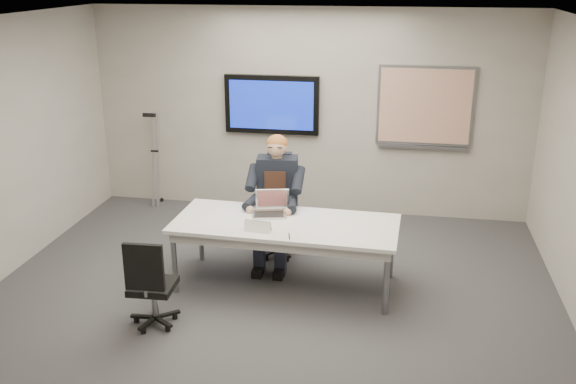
% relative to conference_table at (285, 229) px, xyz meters
% --- Properties ---
extents(floor, '(6.00, 6.00, 0.02)m').
position_rel_conference_table_xyz_m(floor, '(-0.11, -0.65, -0.65)').
color(floor, '#39383B').
rests_on(floor, ground).
extents(ceiling, '(6.00, 6.00, 0.02)m').
position_rel_conference_table_xyz_m(ceiling, '(-0.11, -0.65, 2.15)').
color(ceiling, white).
rests_on(ceiling, wall_back).
extents(wall_back, '(6.00, 0.02, 2.80)m').
position_rel_conference_table_xyz_m(wall_back, '(-0.11, 2.35, 0.75)').
color(wall_back, '#9B958C').
rests_on(wall_back, ground).
extents(wall_front, '(6.00, 0.02, 2.80)m').
position_rel_conference_table_xyz_m(wall_front, '(-0.11, -3.65, 0.75)').
color(wall_front, '#9B958C').
rests_on(wall_front, ground).
extents(conference_table, '(2.40, 1.07, 0.73)m').
position_rel_conference_table_xyz_m(conference_table, '(0.00, 0.00, 0.00)').
color(conference_table, white).
rests_on(conference_table, ground).
extents(tv_display, '(1.30, 0.09, 0.80)m').
position_rel_conference_table_xyz_m(tv_display, '(-0.61, 2.30, 0.85)').
color(tv_display, black).
rests_on(tv_display, wall_back).
extents(whiteboard, '(1.25, 0.08, 1.10)m').
position_rel_conference_table_xyz_m(whiteboard, '(1.44, 2.32, 0.88)').
color(whiteboard, gray).
rests_on(whiteboard, wall_back).
extents(office_chair_far, '(0.62, 0.62, 1.00)m').
position_rel_conference_table_xyz_m(office_chair_far, '(-0.24, 0.78, -0.34)').
color(office_chair_far, black).
rests_on(office_chair_far, ground).
extents(office_chair_near, '(0.46, 0.46, 0.93)m').
position_rel_conference_table_xyz_m(office_chair_near, '(-1.09, -1.07, -0.36)').
color(office_chair_near, black).
rests_on(office_chair_near, ground).
extents(seated_person, '(0.49, 0.84, 1.50)m').
position_rel_conference_table_xyz_m(seated_person, '(-0.22, 0.52, -0.04)').
color(seated_person, '#1D2131').
rests_on(seated_person, office_chair_far).
extents(crutch, '(0.39, 0.61, 1.45)m').
position_rel_conference_table_xyz_m(crutch, '(-2.27, 2.15, 0.06)').
color(crutch, '#ACAFB4').
rests_on(crutch, ground).
extents(laptop, '(0.41, 0.42, 0.26)m').
position_rel_conference_table_xyz_m(laptop, '(-0.21, 0.23, 0.15)').
color(laptop, silver).
rests_on(laptop, conference_table).
extents(name_tent, '(0.28, 0.11, 0.11)m').
position_rel_conference_table_xyz_m(name_tent, '(-0.23, -0.28, 0.14)').
color(name_tent, white).
rests_on(name_tent, conference_table).
extents(pen, '(0.04, 0.15, 0.01)m').
position_rel_conference_table_xyz_m(pen, '(0.11, -0.37, 0.09)').
color(pen, black).
rests_on(pen, conference_table).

